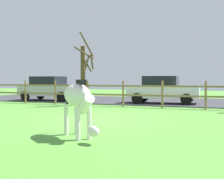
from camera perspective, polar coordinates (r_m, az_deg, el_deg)
The scene contains 8 objects.
ground_plane at distance 11.30m, azimuth -3.50°, elevation -5.33°, with size 60.00×60.00×0.00m, color #549338.
parking_asphalt at distance 20.06m, azimuth 8.04°, elevation -2.12°, with size 28.00×7.40×0.05m, color #38383D.
paddock_fence at distance 16.09m, azimuth 2.08°, elevation -0.44°, with size 20.80×0.11×1.35m.
bare_tree at distance 16.79m, azimuth -5.25°, elevation 3.16°, with size 0.91×1.40×3.94m.
zebra at distance 7.52m, azimuth -6.23°, elevation -1.87°, with size 1.60×1.40×1.41m.
crow_on_grass at distance 13.07m, azimuth -4.56°, elevation -3.80°, with size 0.22×0.10×0.20m.
parked_car_white at distance 17.93m, azimuth 9.36°, elevation 0.02°, with size 4.10×2.09×1.56m.
parked_car_silver at distance 20.57m, azimuth -11.41°, elevation 0.24°, with size 4.00×1.89×1.56m.
Camera 1 is at (4.84, -10.11, 1.42)m, focal length 49.51 mm.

